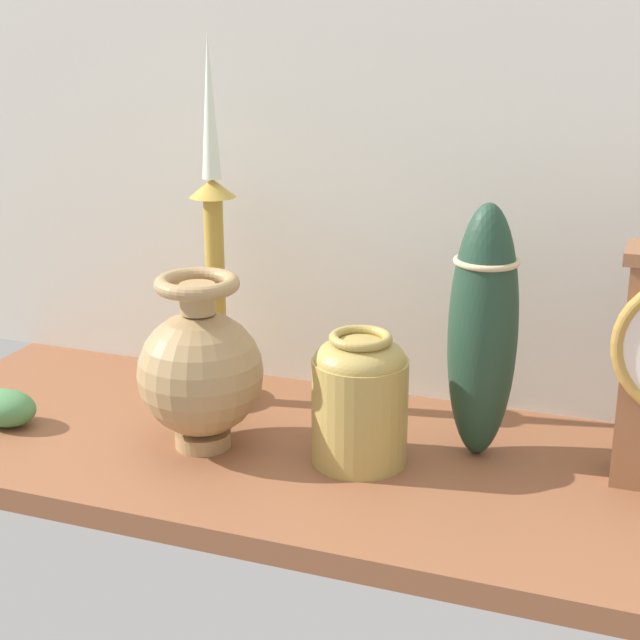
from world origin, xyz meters
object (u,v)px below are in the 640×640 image
(brass_vase_jar, at_px, (360,396))
(tall_ceramic_vase, at_px, (483,331))
(candlestick_tall_left, at_px, (215,279))
(brass_vase_bulbous, at_px, (200,369))

(brass_vase_jar, height_order, tall_ceramic_vase, tall_ceramic_vase)
(tall_ceramic_vase, bearing_deg, brass_vase_jar, -151.58)
(candlestick_tall_left, bearing_deg, tall_ceramic_vase, -6.88)
(brass_vase_bulbous, bearing_deg, brass_vase_jar, 8.25)
(brass_vase_bulbous, distance_m, brass_vase_jar, 0.16)
(brass_vase_jar, distance_m, tall_ceramic_vase, 0.14)
(candlestick_tall_left, distance_m, brass_vase_jar, 0.23)
(candlestick_tall_left, relative_size, tall_ceramic_vase, 1.59)
(brass_vase_jar, bearing_deg, brass_vase_bulbous, -171.75)
(tall_ceramic_vase, bearing_deg, candlestick_tall_left, 173.12)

